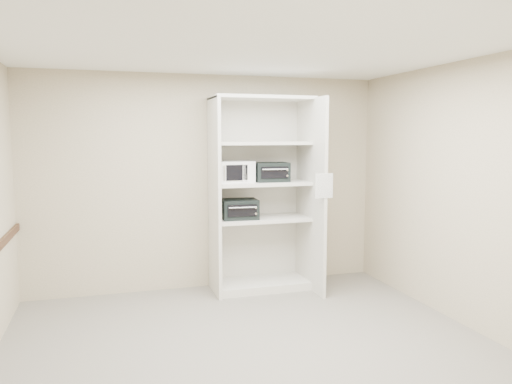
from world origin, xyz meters
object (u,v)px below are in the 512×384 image
object	(u,v)px
microwave	(234,172)
toaster_oven_lower	(239,209)
shelving_unit	(265,200)
toaster_oven_upper	(271,172)

from	to	relation	value
microwave	toaster_oven_lower	size ratio (longest dim) A/B	1.00
shelving_unit	microwave	bearing A→B (deg)	176.97
microwave	toaster_oven_upper	distance (m)	0.47
toaster_oven_lower	microwave	bearing A→B (deg)	131.01
microwave	shelving_unit	bearing A→B (deg)	-7.85
microwave	toaster_oven_upper	size ratio (longest dim) A/B	1.05
toaster_oven_lower	shelving_unit	bearing A→B (deg)	9.94
shelving_unit	toaster_oven_upper	world-z (taller)	shelving_unit
toaster_oven_upper	toaster_oven_lower	world-z (taller)	toaster_oven_upper
shelving_unit	toaster_oven_upper	size ratio (longest dim) A/B	5.84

